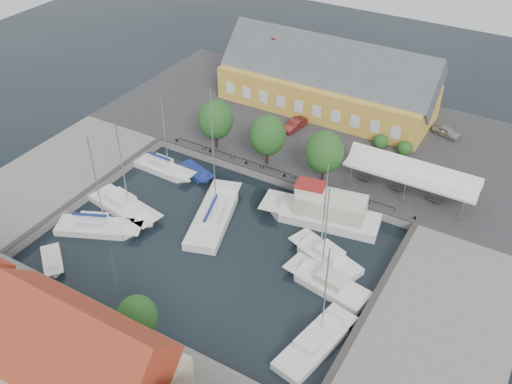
% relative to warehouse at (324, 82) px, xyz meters
% --- Properties ---
extents(ground, '(140.00, 140.00, 0.00)m').
position_rel_warehouse_xyz_m(ground, '(2.60, -28.36, -4.43)').
color(ground, black).
rests_on(ground, ground).
extents(north_quay, '(56.00, 26.00, 1.00)m').
position_rel_warehouse_xyz_m(north_quay, '(2.60, -5.36, -3.93)').
color(north_quay, '#2D2D30').
rests_on(north_quay, ground).
extents(west_quay, '(12.00, 24.00, 1.00)m').
position_rel_warehouse_xyz_m(west_quay, '(-19.40, -30.36, -3.93)').
color(west_quay, slate).
rests_on(west_quay, ground).
extents(east_quay, '(12.00, 24.00, 1.00)m').
position_rel_warehouse_xyz_m(east_quay, '(24.60, -30.36, -3.93)').
color(east_quay, slate).
rests_on(east_quay, ground).
extents(quay_edge_fittings, '(56.00, 24.72, 0.40)m').
position_rel_warehouse_xyz_m(quay_edge_fittings, '(2.62, -23.61, -3.37)').
color(quay_edge_fittings, '#383533').
rests_on(quay_edge_fittings, north_quay).
extents(warehouse, '(28.56, 14.00, 9.55)m').
position_rel_warehouse_xyz_m(warehouse, '(0.00, 0.00, 0.00)').
color(warehouse, gold).
rests_on(warehouse, north_quay).
extents(tent_canopy, '(14.00, 4.00, 2.83)m').
position_rel_warehouse_xyz_m(tent_canopy, '(16.60, -13.86, -0.74)').
color(tent_canopy, white).
rests_on(tent_canopy, north_quay).
extents(quay_trees, '(18.20, 4.20, 6.30)m').
position_rel_warehouse_xyz_m(quay_trees, '(0.60, -16.36, 0.45)').
color(quay_trees, black).
rests_on(quay_trees, north_quay).
extents(car_silver, '(3.83, 2.37, 1.22)m').
position_rel_warehouse_xyz_m(car_silver, '(16.84, 0.37, -2.82)').
color(car_silver, '#A8ABB0').
rests_on(car_silver, north_quay).
extents(car_red, '(1.96, 4.05, 1.28)m').
position_rel_warehouse_xyz_m(car_red, '(-0.29, -7.62, -2.79)').
color(car_red, maroon).
rests_on(car_red, north_quay).
extents(center_sailboat, '(6.48, 11.52, 15.01)m').
position_rel_warehouse_xyz_m(center_sailboat, '(0.24, -27.12, -4.07)').
color(center_sailboat, white).
rests_on(center_sailboat, ground).
extents(trawler, '(12.95, 5.79, 5.00)m').
position_rel_warehouse_xyz_m(trawler, '(10.20, -21.30, -3.41)').
color(trawler, white).
rests_on(trawler, ground).
extents(east_boat_a, '(8.15, 5.08, 11.15)m').
position_rel_warehouse_xyz_m(east_boat_a, '(12.93, -26.71, -4.17)').
color(east_boat_a, white).
rests_on(east_boat_a, ground).
extents(east_boat_b, '(8.62, 4.14, 11.35)m').
position_rel_warehouse_xyz_m(east_boat_b, '(14.56, -29.80, -4.17)').
color(east_boat_b, white).
rests_on(east_boat_b, ground).
extents(east_boat_c, '(4.24, 8.77, 10.85)m').
position_rel_warehouse_xyz_m(east_boat_c, '(16.36, -36.58, -4.17)').
color(east_boat_c, white).
rests_on(east_boat_c, ground).
extents(west_boat_a, '(7.88, 2.47, 10.43)m').
position_rel_warehouse_xyz_m(west_boat_a, '(-9.77, -22.54, -4.16)').
color(west_boat_a, white).
rests_on(west_boat_a, ground).
extents(west_boat_c, '(9.39, 4.40, 12.16)m').
position_rel_warehouse_xyz_m(west_boat_c, '(-9.01, -30.40, -4.17)').
color(west_boat_c, white).
rests_on(west_boat_c, ground).
extents(west_boat_d, '(9.07, 6.02, 11.80)m').
position_rel_warehouse_xyz_m(west_boat_d, '(-9.11, -34.40, -4.16)').
color(west_boat_d, white).
rests_on(west_boat_d, ground).
extents(launch_sw, '(4.64, 4.13, 0.98)m').
position_rel_warehouse_xyz_m(launch_sw, '(-9.51, -40.15, -4.34)').
color(launch_sw, white).
rests_on(launch_sw, ground).
extents(launch_nw, '(5.36, 3.42, 0.88)m').
position_rel_warehouse_xyz_m(launch_nw, '(-6.39, -21.03, -4.34)').
color(launch_nw, navy).
rests_on(launch_nw, ground).
extents(townhouses, '(36.30, 8.50, 12.00)m').
position_rel_warehouse_xyz_m(townhouses, '(4.52, -51.60, 1.40)').
color(townhouses, '#C3B896').
rests_on(townhouses, south_bank).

